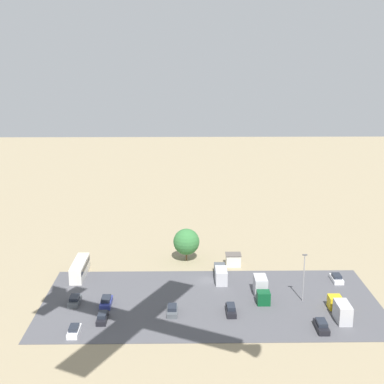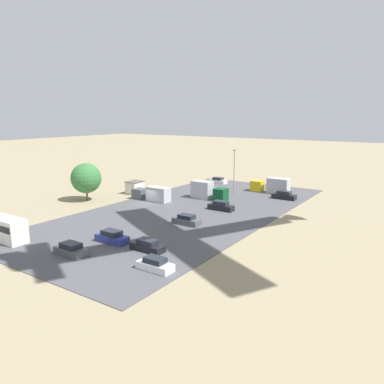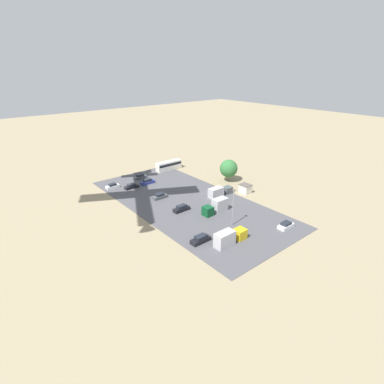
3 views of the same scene
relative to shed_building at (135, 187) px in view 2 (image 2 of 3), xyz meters
name	(u,v)px [view 2 (image 2 of 3)]	position (x,y,z in m)	size (l,w,h in m)	color
ground_plane	(146,204)	(5.91, 8.29, -1.37)	(400.00, 400.00, 0.00)	gray
parking_lot_surface	(188,211)	(5.91, 18.16, -1.33)	(63.67, 29.78, 0.08)	#4C4C51
shed_building	(135,187)	(0.00, 0.00, 0.00)	(3.42, 2.94, 2.72)	silver
parked_car_0	(155,265)	(29.36, 29.80, -0.69)	(1.78, 4.19, 1.44)	silver
parked_car_1	(148,246)	(25.29, 25.24, -0.67)	(1.73, 4.51, 1.47)	black
parked_car_2	(221,206)	(2.42, 22.77, -0.60)	(1.71, 4.66, 1.66)	black
parked_car_3	(112,237)	(25.48, 19.22, -0.61)	(1.94, 4.66, 1.64)	navy
parked_car_4	(284,196)	(-12.50, 28.91, -0.60)	(1.87, 4.73, 1.65)	black
parked_car_5	(187,220)	(13.05, 22.70, -0.65)	(1.91, 4.42, 1.53)	#4C5156
parked_car_6	(218,181)	(-20.66, 8.88, -0.69)	(1.98, 4.29, 1.44)	silver
parked_car_7	(71,250)	(31.51, 18.49, -0.66)	(1.94, 4.38, 1.52)	#4C5156
parked_truck_0	(153,194)	(3.29, 7.87, 0.02)	(2.33, 8.38, 2.86)	#4C5156
parked_truck_1	(207,191)	(-3.99, 15.97, 0.32)	(2.41, 7.56, 3.52)	#0C4723
parked_truck_2	(272,186)	(-16.93, 24.55, 0.24)	(2.34, 8.46, 3.34)	gold
tree_near_shed	(86,178)	(10.38, -3.19, 3.14)	(5.93, 5.93, 7.48)	brown
light_pole_lot_centre	(234,170)	(-11.63, 17.97, 3.86)	(0.90, 0.28, 9.43)	gray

